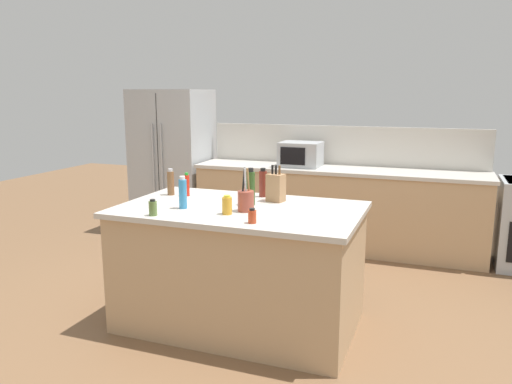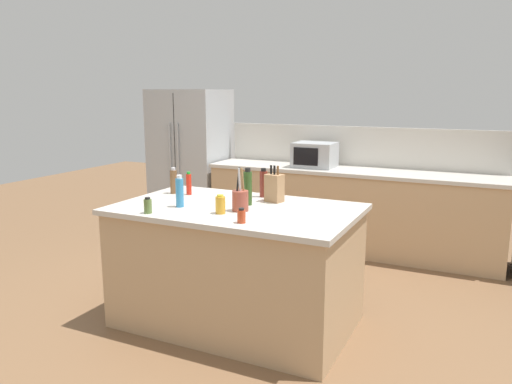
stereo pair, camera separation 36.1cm
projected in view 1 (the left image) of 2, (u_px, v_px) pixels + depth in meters
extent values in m
plane|color=brown|center=(241.00, 322.00, 3.96)|extent=(14.00, 14.00, 0.00)
cube|color=tan|center=(336.00, 210.00, 5.79)|extent=(3.28, 0.62, 0.90)
cube|color=beige|center=(337.00, 170.00, 5.70)|extent=(3.32, 0.66, 0.04)
cube|color=beige|center=(343.00, 145.00, 5.94)|extent=(3.28, 0.03, 0.46)
cube|color=tan|center=(240.00, 268.00, 3.87)|extent=(1.76, 1.05, 0.90)
cube|color=beige|center=(240.00, 210.00, 3.78)|extent=(1.82, 1.11, 0.04)
cube|color=#ADB2B7|center=(173.00, 161.00, 6.49)|extent=(0.92, 0.72, 1.83)
cube|color=#2D2D2D|center=(158.00, 165.00, 6.15)|extent=(0.01, 0.00, 1.74)
cylinder|color=#ADB2B7|center=(153.00, 165.00, 6.16)|extent=(0.02, 0.02, 1.00)
cylinder|color=#ADB2B7|center=(162.00, 165.00, 6.12)|extent=(0.02, 0.02, 1.00)
cube|color=#ADB2B7|center=(301.00, 154.00, 5.81)|extent=(0.47, 0.38, 0.28)
cube|color=black|center=(293.00, 156.00, 5.65)|extent=(0.29, 0.01, 0.20)
cube|color=#A87C54|center=(276.00, 188.00, 3.95)|extent=(0.15, 0.13, 0.22)
cylinder|color=black|center=(272.00, 169.00, 3.94)|extent=(0.02, 0.02, 0.07)
cylinder|color=black|center=(276.00, 170.00, 3.92)|extent=(0.02, 0.02, 0.07)
cylinder|color=brown|center=(279.00, 170.00, 3.91)|extent=(0.02, 0.02, 0.07)
cylinder|color=brown|center=(246.00, 201.00, 3.63)|extent=(0.12, 0.12, 0.15)
cylinder|color=olive|center=(248.00, 180.00, 3.61)|extent=(0.01, 0.05, 0.18)
cylinder|color=black|center=(244.00, 180.00, 3.61)|extent=(0.01, 0.05, 0.18)
cylinder|color=#B2B2B7|center=(245.00, 181.00, 3.59)|extent=(0.01, 0.03, 0.18)
cylinder|color=red|center=(187.00, 186.00, 4.17)|extent=(0.04, 0.04, 0.17)
cylinder|color=green|center=(186.00, 174.00, 4.15)|extent=(0.03, 0.03, 0.02)
cylinder|color=maroon|center=(263.00, 184.00, 4.13)|extent=(0.06, 0.06, 0.21)
cylinder|color=black|center=(263.00, 170.00, 4.11)|extent=(0.04, 0.04, 0.03)
cylinder|color=#567038|center=(153.00, 208.00, 3.51)|extent=(0.06, 0.06, 0.10)
cylinder|color=black|center=(153.00, 200.00, 3.50)|extent=(0.04, 0.04, 0.02)
cylinder|color=#B73D1E|center=(252.00, 217.00, 3.31)|extent=(0.06, 0.06, 0.09)
cylinder|color=black|center=(252.00, 209.00, 3.30)|extent=(0.04, 0.04, 0.02)
cylinder|color=#2D4C1E|center=(251.00, 188.00, 3.82)|extent=(0.07, 0.07, 0.26)
cylinder|color=black|center=(251.00, 170.00, 3.79)|extent=(0.04, 0.04, 0.03)
cylinder|color=brown|center=(171.00, 183.00, 4.20)|extent=(0.06, 0.06, 0.20)
cylinder|color=#B2B2B7|center=(170.00, 170.00, 4.18)|extent=(0.04, 0.04, 0.02)
cylinder|color=gold|center=(227.00, 206.00, 3.54)|extent=(0.07, 0.07, 0.12)
cylinder|color=gold|center=(226.00, 196.00, 3.53)|extent=(0.05, 0.05, 0.02)
cylinder|color=#3384BC|center=(183.00, 194.00, 3.71)|extent=(0.06, 0.06, 0.22)
cylinder|color=white|center=(182.00, 178.00, 3.69)|extent=(0.04, 0.04, 0.03)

